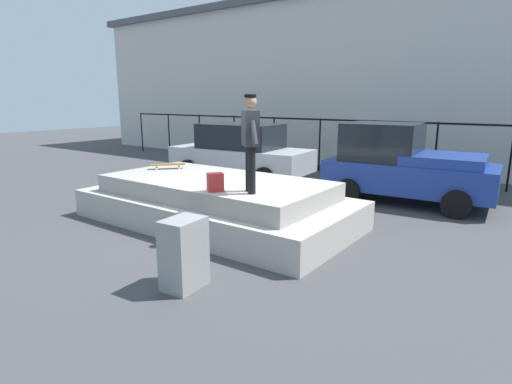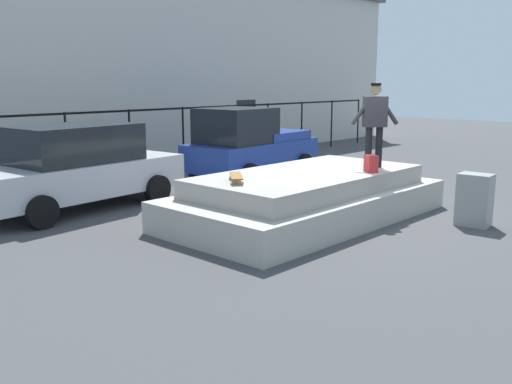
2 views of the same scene
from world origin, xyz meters
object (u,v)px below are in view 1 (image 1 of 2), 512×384
skateboard (168,165)px  car_blue_pickup_mid (403,165)px  backpack (215,182)px  car_silver_sedan_near (241,151)px  skateboarder (250,136)px  utility_box (184,254)px

skateboard → car_blue_pickup_mid: (4.40, 3.89, -0.09)m
backpack → car_silver_sedan_near: bearing=68.9°
skateboarder → skateboard: size_ratio=2.31×
backpack → car_blue_pickup_mid: (1.83, 5.08, -0.15)m
skateboard → car_silver_sedan_near: 4.06m
car_blue_pickup_mid → utility_box: car_blue_pickup_mid is taller
car_blue_pickup_mid → utility_box: bearing=-97.6°
car_silver_sedan_near → utility_box: bearing=-57.4°
skateboarder → utility_box: (0.36, -2.03, -1.46)m
car_silver_sedan_near → car_blue_pickup_mid: 5.29m
skateboard → backpack: size_ratio=2.21×
skateboarder → backpack: skateboarder is taller
skateboard → car_blue_pickup_mid: 5.88m
skateboarder → skateboard: bearing=164.4°
skateboarder → backpack: (-0.57, -0.30, -0.84)m
skateboard → backpack: 2.83m
backpack → car_blue_pickup_mid: car_blue_pickup_mid is taller
skateboarder → backpack: size_ratio=5.11×
car_blue_pickup_mid → skateboarder: bearing=-104.8°
skateboarder → car_blue_pickup_mid: 5.03m
utility_box → skateboard: bearing=135.4°
skateboard → backpack: backpack is taller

